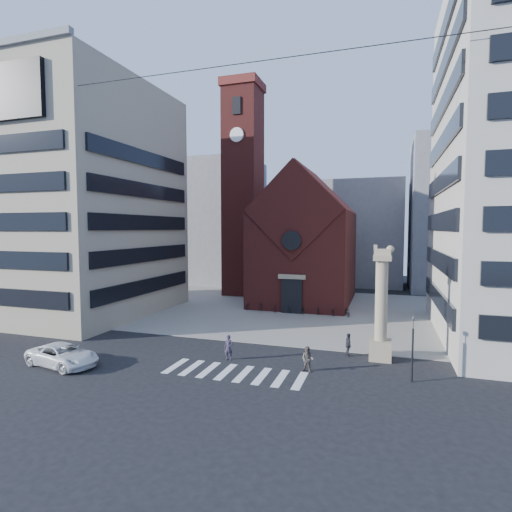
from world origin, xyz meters
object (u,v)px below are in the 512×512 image
at_px(pedestrian_2, 348,345).
at_px(pedestrian_0, 229,348).
at_px(traffic_light, 413,347).
at_px(white_car, 63,355).
at_px(scooter_0, 247,306).
at_px(lion_column, 381,314).
at_px(pedestrian_1, 308,359).

bearing_deg(pedestrian_2, pedestrian_0, 90.52).
xyz_separation_m(traffic_light, pedestrian_0, (-12.85, 0.39, -1.34)).
xyz_separation_m(white_car, scooter_0, (6.15, 22.61, -0.27)).
bearing_deg(white_car, pedestrian_0, -56.43).
height_order(lion_column, scooter_0, lion_column).
xyz_separation_m(pedestrian_2, scooter_0, (-13.20, 14.10, -0.40)).
distance_m(traffic_light, scooter_0, 25.28).
height_order(lion_column, pedestrian_1, lion_column).
xyz_separation_m(lion_column, white_car, (-21.73, -8.51, -2.68)).
bearing_deg(pedestrian_2, white_car, 91.22).
height_order(lion_column, white_car, lion_column).
bearing_deg(pedestrian_2, pedestrian_1, 128.25).
bearing_deg(pedestrian_0, traffic_light, -1.68).
bearing_deg(lion_column, pedestrian_2, 180.00).
relative_size(lion_column, scooter_0, 4.99).
bearing_deg(pedestrian_1, white_car, -155.24).
bearing_deg(traffic_light, pedestrian_0, 178.26).
height_order(white_car, pedestrian_1, pedestrian_1).
height_order(traffic_light, white_car, traffic_light).
bearing_deg(white_car, lion_column, -59.32).
xyz_separation_m(white_car, pedestrian_1, (16.99, 4.28, 0.11)).
bearing_deg(traffic_light, white_car, -169.22).
bearing_deg(pedestrian_0, pedestrian_1, -5.78).
bearing_deg(pedestrian_0, lion_column, 18.45).
bearing_deg(traffic_light, pedestrian_2, 137.46).
height_order(traffic_light, pedestrian_0, traffic_light).
distance_m(white_car, scooter_0, 23.44).
distance_m(lion_column, pedestrian_2, 3.48).
relative_size(pedestrian_0, pedestrian_1, 1.07).
bearing_deg(traffic_light, scooter_0, 134.14).
relative_size(lion_column, pedestrian_2, 4.78).
bearing_deg(pedestrian_2, traffic_light, -155.06).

